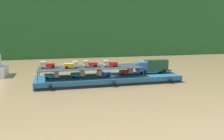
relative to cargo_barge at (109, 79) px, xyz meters
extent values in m
plane|color=olive|center=(0.00, 0.02, -0.75)|extent=(400.00, 400.00, 0.00)
cube|color=#235628|center=(0.00, 59.10, 15.01)|extent=(140.30, 27.58, 31.52)
cube|color=#23567A|center=(0.00, 0.02, 0.00)|extent=(29.80, 7.47, 1.50)
cube|color=black|center=(0.00, -3.73, -0.40)|extent=(29.21, 0.06, 0.50)
sphere|color=black|center=(-11.92, -3.93, 0.10)|extent=(0.74, 0.74, 0.74)
sphere|color=black|center=(0.00, -3.93, 0.10)|extent=(0.74, 0.74, 0.74)
sphere|color=black|center=(11.92, -3.93, 0.10)|extent=(0.74, 0.74, 0.74)
cube|color=#285BA3|center=(7.30, 0.37, 2.35)|extent=(2.08, 2.26, 2.00)
cube|color=#192833|center=(6.28, 0.41, 2.70)|extent=(0.13, 1.84, 0.60)
cube|color=#234228|center=(10.70, 0.24, 2.60)|extent=(4.89, 2.49, 2.50)
cube|color=black|center=(10.70, 0.24, 1.30)|extent=(6.85, 1.65, 0.20)
cylinder|color=black|center=(7.74, 1.37, 1.25)|extent=(1.01, 0.32, 1.00)
cylinder|color=black|center=(7.66, -0.65, 1.25)|extent=(1.01, 0.32, 1.00)
cylinder|color=black|center=(12.18, 1.19, 1.25)|extent=(1.01, 0.32, 1.00)
cylinder|color=black|center=(12.10, -0.83, 1.25)|extent=(1.01, 0.32, 1.00)
cylinder|color=#2D333D|center=(6.42, 3.28, 1.75)|extent=(0.16, 0.16, 2.00)
cylinder|color=#2D333D|center=(6.42, -3.23, 1.75)|extent=(0.16, 0.16, 2.00)
cylinder|color=#2D333D|center=(-14.02, 3.28, 1.75)|extent=(0.16, 0.16, 2.00)
cylinder|color=#2D333D|center=(-14.02, -3.23, 1.75)|extent=(0.16, 0.16, 2.00)
cube|color=#2D333D|center=(-3.80, 0.02, 2.70)|extent=(20.60, 6.67, 0.10)
cube|color=teal|center=(-12.04, -0.23, 1.38)|extent=(1.76, 1.29, 0.70)
cube|color=beige|center=(-10.64, -0.16, 1.58)|extent=(0.95, 1.04, 1.10)
cube|color=#19232D|center=(-10.17, -0.14, 1.69)|extent=(0.08, 0.85, 0.38)
cylinder|color=black|center=(-10.49, -0.15, 1.03)|extent=(0.57, 0.17, 0.56)
cylinder|color=black|center=(-12.41, -0.78, 1.03)|extent=(0.57, 0.17, 0.56)
cylinder|color=black|center=(-12.47, 0.28, 1.03)|extent=(0.57, 0.17, 0.56)
cube|color=teal|center=(-6.96, -0.20, 1.38)|extent=(1.71, 1.22, 0.70)
cube|color=beige|center=(-5.56, -0.19, 1.58)|extent=(0.91, 1.01, 1.10)
cube|color=#19232D|center=(-5.09, -0.18, 1.69)|extent=(0.05, 0.85, 0.38)
cylinder|color=black|center=(-5.41, -0.19, 1.03)|extent=(0.56, 0.15, 0.56)
cylinder|color=black|center=(-7.36, -0.73, 1.03)|extent=(0.56, 0.15, 0.56)
cylinder|color=black|center=(-7.37, 0.33, 1.03)|extent=(0.56, 0.15, 0.56)
cube|color=#1E47B7|center=(-0.71, -0.54, 1.38)|extent=(1.73, 1.24, 0.70)
cube|color=beige|center=(-2.11, -0.58, 1.58)|extent=(0.93, 1.02, 1.10)
cube|color=#19232D|center=(-2.58, -0.59, 1.69)|extent=(0.06, 0.85, 0.38)
cylinder|color=black|center=(-2.26, -0.58, 1.03)|extent=(0.56, 0.15, 0.56)
cylinder|color=black|center=(-0.32, 0.00, 1.03)|extent=(0.56, 0.15, 0.56)
cylinder|color=black|center=(-0.29, -1.06, 1.03)|extent=(0.56, 0.15, 0.56)
cube|color=red|center=(3.34, 0.38, 1.38)|extent=(1.74, 1.26, 0.70)
cube|color=#C6B793|center=(4.74, 0.33, 1.58)|extent=(0.94, 1.03, 1.10)
cube|color=#19232D|center=(5.20, 0.31, 1.69)|extent=(0.07, 0.85, 0.38)
cylinder|color=black|center=(4.89, 0.32, 1.03)|extent=(0.56, 0.16, 0.56)
cylinder|color=black|center=(2.92, -0.14, 1.03)|extent=(0.56, 0.16, 0.56)
cylinder|color=black|center=(2.96, 0.92, 1.03)|extent=(0.56, 0.16, 0.56)
cube|color=red|center=(-11.70, 0.73, 3.38)|extent=(1.77, 1.29, 0.70)
cube|color=#C6B793|center=(-13.09, 0.65, 3.58)|extent=(0.96, 1.05, 1.10)
cube|color=#19232D|center=(-13.56, 0.62, 3.69)|extent=(0.09, 0.85, 0.38)
cylinder|color=black|center=(-13.24, 0.64, 3.03)|extent=(0.57, 0.17, 0.56)
cylinder|color=black|center=(-11.33, 1.28, 3.03)|extent=(0.57, 0.17, 0.56)
cylinder|color=black|center=(-11.27, 0.22, 3.03)|extent=(0.57, 0.17, 0.56)
cube|color=gold|center=(-8.30, -0.58, 3.38)|extent=(1.73, 1.25, 0.70)
cube|color=beige|center=(-6.90, -0.54, 3.58)|extent=(0.93, 1.02, 1.10)
cube|color=#19232D|center=(-6.43, -0.53, 3.69)|extent=(0.06, 0.85, 0.38)
cylinder|color=black|center=(-6.75, -0.53, 3.03)|extent=(0.56, 0.16, 0.56)
cylinder|color=black|center=(-8.68, -1.12, 3.03)|extent=(0.56, 0.16, 0.56)
cylinder|color=black|center=(-8.71, -0.06, 3.03)|extent=(0.56, 0.16, 0.56)
cube|color=red|center=(-3.32, -0.03, 3.38)|extent=(1.73, 1.25, 0.70)
cube|color=#C6B793|center=(-4.72, -0.06, 3.58)|extent=(0.93, 1.02, 1.10)
cube|color=#19232D|center=(-5.19, -0.08, 3.69)|extent=(0.06, 0.85, 0.38)
cylinder|color=black|center=(-4.87, -0.07, 3.03)|extent=(0.56, 0.16, 0.56)
cylinder|color=black|center=(-2.94, 0.51, 3.03)|extent=(0.56, 0.16, 0.56)
cylinder|color=black|center=(-2.91, -0.55, 3.03)|extent=(0.56, 0.16, 0.56)
cube|color=red|center=(0.72, -0.66, 3.38)|extent=(1.71, 1.21, 0.70)
cube|color=#C6B793|center=(-0.68, -0.67, 3.58)|extent=(0.91, 1.01, 1.10)
cube|color=#19232D|center=(-1.15, -0.67, 3.69)|extent=(0.05, 0.85, 0.38)
cylinder|color=black|center=(-0.83, -0.67, 3.03)|extent=(0.56, 0.14, 0.56)
cylinder|color=black|center=(1.11, -0.13, 3.03)|extent=(0.56, 0.14, 0.56)
cylinder|color=black|center=(1.12, -1.19, 3.03)|extent=(0.56, 0.14, 0.56)
camera|label=1|loc=(-11.55, -47.48, 10.33)|focal=38.40mm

